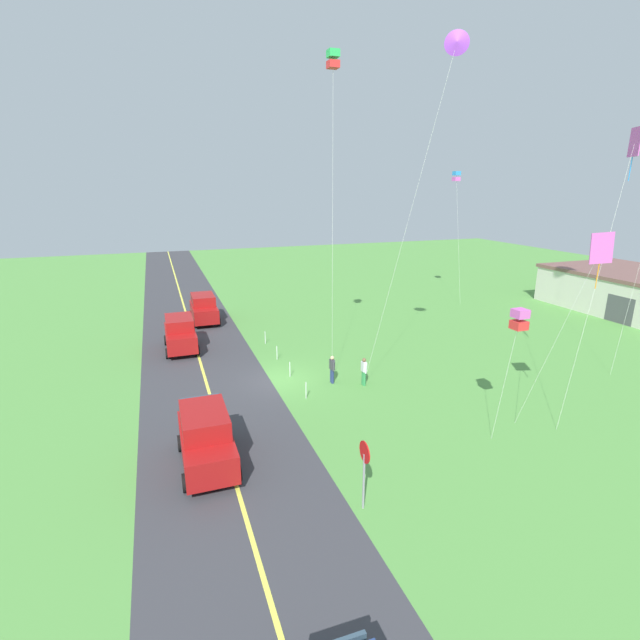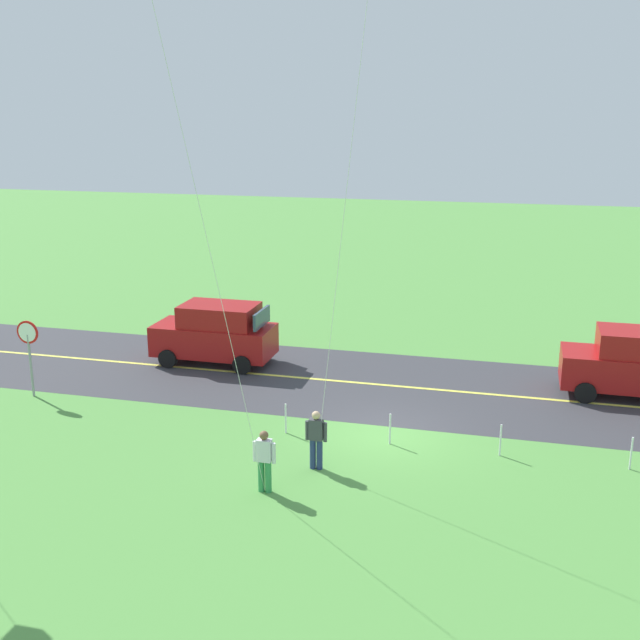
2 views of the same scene
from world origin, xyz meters
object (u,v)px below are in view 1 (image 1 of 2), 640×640
person_adult_near (364,371)px  kite_red_low (456,45)px  stop_sign (364,462)px  kite_purple_back (633,149)px  kite_blue_mid (333,61)px  kite_pink_drift (600,252)px  car_parked_west_near (180,333)px  kite_yellow_high (456,177)px  car_suv_foreground (206,438)px  kite_green_far (520,319)px  person_adult_companion (332,368)px  car_parked_west_far (204,308)px

person_adult_near → kite_red_low: 16.23m
stop_sign → kite_purple_back: bearing=102.5°
kite_blue_mid → kite_pink_drift: (11.15, 6.87, -8.57)m
car_parked_west_near → stop_sign: size_ratio=1.72×
kite_red_low → kite_yellow_high: kite_red_low is taller
car_suv_foreground → kite_purple_back: size_ratio=0.34×
stop_sign → kite_pink_drift: bearing=95.7°
stop_sign → person_adult_near: 10.42m
kite_red_low → kite_blue_mid: 6.22m
kite_purple_back → person_adult_near: bearing=-124.4°
car_suv_foreground → kite_red_low: kite_red_low is taller
kite_green_far → kite_pink_drift: bearing=59.4°
person_adult_near → kite_red_low: size_ratio=0.09×
car_suv_foreground → stop_sign: size_ratio=1.72×
kite_red_low → kite_green_far: bearing=6.9°
car_parked_west_near → kite_red_low: (11.53, 12.30, 15.52)m
kite_red_low → kite_purple_back: (4.38, 6.22, -4.48)m
car_parked_west_near → person_adult_companion: size_ratio=2.75×
kite_green_far → kite_purple_back: bearing=96.7°
stop_sign → kite_blue_mid: (-12.19, 3.45, 14.98)m
car_parked_west_far → kite_yellow_high: bearing=90.1°
car_parked_west_near → person_adult_companion: bearing=41.6°
kite_blue_mid → person_adult_near: bearing=17.9°
stop_sign → kite_green_far: (-2.38, 8.05, 3.55)m
kite_yellow_high → person_adult_near: bearing=-45.7°
kite_blue_mid → car_parked_west_far: bearing=-155.1°
car_suv_foreground → car_parked_west_near: 14.44m
car_suv_foreground → kite_pink_drift: 16.98m
person_adult_near → kite_purple_back: 16.00m
kite_pink_drift → stop_sign: bearing=-84.3°
kite_purple_back → car_suv_foreground: bearing=-94.6°
car_suv_foreground → car_parked_west_far: same height
kite_green_far → car_suv_foreground: bearing=-99.5°
car_parked_west_near → person_adult_companion: car_parked_west_near is taller
person_adult_companion → kite_green_far: (7.94, 5.25, 4.48)m
person_adult_near → person_adult_companion: (-0.89, -1.54, 0.00)m
car_parked_west_far → person_adult_near: car_parked_west_far is taller
stop_sign → kite_red_low: bearing=134.9°
kite_red_low → kite_pink_drift: (6.39, 2.87, -8.46)m
kite_blue_mid → kite_green_far: (9.82, 4.60, -11.43)m
person_adult_companion → kite_yellow_high: size_ratio=0.13×
car_parked_west_far → kite_purple_back: 29.72m
kite_red_low → kite_green_far: size_ratio=2.99×
car_parked_west_far → kite_blue_mid: 21.29m
kite_purple_back → car_parked_west_far: bearing=-143.8°
kite_purple_back → kite_green_far: bearing=-83.3°
person_adult_companion → kite_red_low: (2.90, 4.64, 15.81)m
car_parked_west_far → kite_pink_drift: 28.40m
car_suv_foreground → kite_blue_mid: bearing=133.2°
stop_sign → kite_purple_back: 17.43m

